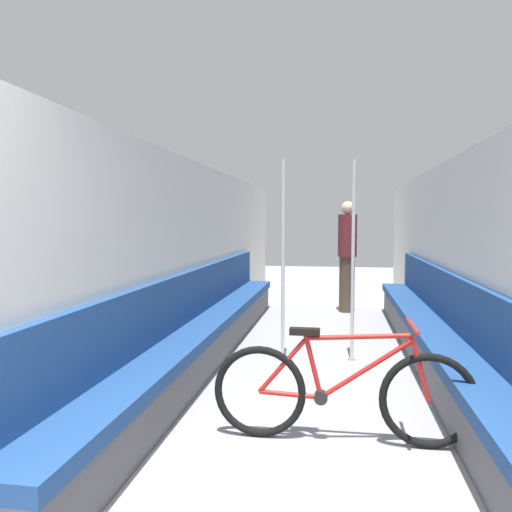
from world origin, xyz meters
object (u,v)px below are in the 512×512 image
Objects in this scene: bench_seat_row_right at (438,340)px; grab_pole_near at (353,264)px; bicycle at (341,393)px; passenger_standing at (347,255)px; bench_seat_row_left at (205,331)px; grab_pole_far at (283,264)px.

grab_pole_near is (-0.81, 0.28, 0.71)m from bench_seat_row_right.
bicycle is 0.97× the size of passenger_standing.
bench_seat_row_left is 1.08m from grab_pole_far.
bicycle is at bearing -72.49° from grab_pole_far.
passenger_standing is (-0.82, 3.11, 0.61)m from bench_seat_row_right.
passenger_standing reaches higher than bicycle.
grab_pole_near reaches higher than bench_seat_row_left.
grab_pole_near is 1.00× the size of grab_pole_far.
grab_pole_near is at bearing 10.25° from bench_seat_row_left.
bench_seat_row_right is at bearing 0.00° from bench_seat_row_left.
bicycle is at bearing 105.27° from passenger_standing.
passenger_standing reaches higher than bench_seat_row_right.
bench_seat_row_left is 1.71m from grab_pole_near.
passenger_standing is at bearing 83.20° from bicycle.
grab_pole_near reaches higher than bench_seat_row_right.
passenger_standing is at bearing 90.13° from grab_pole_near.
grab_pole_far is at bearing 9.82° from bench_seat_row_left.
bench_seat_row_right is 1.11m from grab_pole_near.
grab_pole_far is 1.18× the size of passenger_standing.
bench_seat_row_left is 3.52m from passenger_standing.
passenger_standing is (1.52, 3.11, 0.61)m from bench_seat_row_left.
bicycle is at bearing -93.49° from grab_pole_near.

